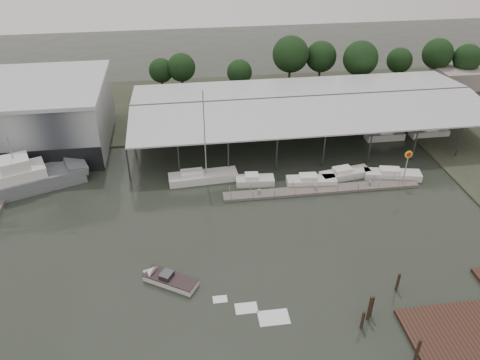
{
  "coord_description": "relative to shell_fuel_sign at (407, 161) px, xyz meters",
  "views": [
    {
      "loc": [
        -3.93,
        -42.85,
        36.92
      ],
      "look_at": [
        3.41,
        10.53,
        2.5
      ],
      "focal_mm": 35.0,
      "sensor_mm": 36.0,
      "label": 1
    }
  ],
  "objects": [
    {
      "name": "speedboat_underway",
      "position": [
        -33.84,
        -14.93,
        -3.53
      ],
      "size": [
        15.77,
        10.32,
        2.0
      ],
      "rotation": [
        0.0,
        0.0,
        2.59
      ],
      "color": "silver",
      "rests_on": "ground"
    },
    {
      "name": "horizon_tree_line",
      "position": [
        0.36,
        37.67,
        2.38
      ],
      "size": [
        69.02,
        10.86,
        11.11
      ],
      "color": "black",
      "rests_on": "ground"
    },
    {
      "name": "white_sailboat",
      "position": [
        -28.58,
        5.01,
        -3.27
      ],
      "size": [
        10.11,
        3.28,
        14.18
      ],
      "rotation": [
        0.0,
        0.0,
        0.07
      ],
      "color": "silver",
      "rests_on": "ground"
    },
    {
      "name": "floating_dock",
      "position": [
        -12.0,
        0.01,
        -3.72
      ],
      "size": [
        28.0,
        2.0,
        1.4
      ],
      "color": "slate",
      "rests_on": "ground"
    },
    {
      "name": "shell_fuel_sign",
      "position": [
        0.0,
        0.0,
        0.0
      ],
      "size": [
        1.1,
        0.18,
        5.55
      ],
      "color": "gray",
      "rests_on": "ground"
    },
    {
      "name": "storage_warehouse",
      "position": [
        -55.0,
        19.95,
        1.36
      ],
      "size": [
        24.5,
        20.5,
        10.5
      ],
      "color": "#979CA1",
      "rests_on": "ground"
    },
    {
      "name": "distant_commercial_buildings",
      "position": [
        32.03,
        34.7,
        -2.08
      ],
      "size": [
        22.0,
        8.0,
        4.0
      ],
      "color": "gray",
      "rests_on": "ground"
    },
    {
      "name": "moored_cruiser_0",
      "position": [
        -21.12,
        3.12,
        -3.31
      ],
      "size": [
        5.61,
        2.6,
        1.7
      ],
      "rotation": [
        0.0,
        0.0,
        -0.07
      ],
      "color": "silver",
      "rests_on": "ground"
    },
    {
      "name": "mooring_pilings",
      "position": [
        -12.65,
        -24.67,
        -2.89
      ],
      "size": [
        5.8,
        10.84,
        3.68
      ],
      "color": "#34261A",
      "rests_on": "ground"
    },
    {
      "name": "moored_cruiser_2",
      "position": [
        -7.66,
        3.08,
        -3.31
      ],
      "size": [
        7.84,
        3.48,
        1.7
      ],
      "rotation": [
        0.0,
        0.0,
        0.17
      ],
      "color": "silver",
      "rests_on": "ground"
    },
    {
      "name": "land_strip_far",
      "position": [
        -27.0,
        32.01,
        -3.83
      ],
      "size": [
        140.0,
        30.0,
        0.3
      ],
      "color": "#373B2C",
      "rests_on": "ground"
    },
    {
      "name": "grey_trawler",
      "position": [
        -53.08,
        6.39,
        -2.35
      ],
      "size": [
        16.58,
        10.01,
        8.84
      ],
      "rotation": [
        0.0,
        0.0,
        0.37
      ],
      "color": "slate",
      "rests_on": "ground"
    },
    {
      "name": "ground",
      "position": [
        -27.0,
        -9.99,
        -3.93
      ],
      "size": [
        200.0,
        200.0,
        0.0
      ],
      "primitive_type": "plane",
      "color": "#262C24",
      "rests_on": "ground"
    },
    {
      "name": "covered_boat_shed",
      "position": [
        -10.0,
        18.01,
        2.2
      ],
      "size": [
        58.24,
        24.0,
        6.96
      ],
      "color": "#B9BBBE",
      "rests_on": "ground"
    },
    {
      "name": "moored_cruiser_3",
      "position": [
        -0.81,
        1.95,
        -3.31
      ],
      "size": [
        8.44,
        3.8,
        1.7
      ],
      "rotation": [
        0.0,
        0.0,
        -0.2
      ],
      "color": "silver",
      "rests_on": "ground"
    },
    {
      "name": "moored_cruiser_1",
      "position": [
        -13.11,
        1.86,
        -3.31
      ],
      "size": [
        7.26,
        2.75,
        1.7
      ],
      "rotation": [
        0.0,
        0.0,
        -0.08
      ],
      "color": "silver",
      "rests_on": "ground"
    }
  ]
}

